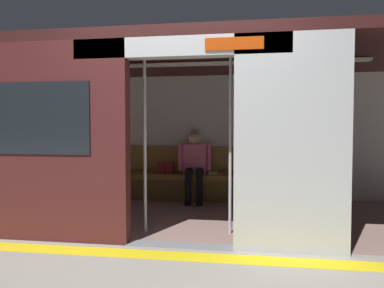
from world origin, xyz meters
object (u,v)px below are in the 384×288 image
object	(u,v)px
person_seated	(195,161)
grab_pole_door	(145,142)
handbag	(166,168)
train_car	(191,107)
grab_pole_far	(230,142)
book	(213,173)
bench_seat	(206,180)

from	to	relation	value
person_seated	grab_pole_door	bearing A→B (deg)	80.95
handbag	train_car	bearing A→B (deg)	118.49
grab_pole_far	handbag	bearing A→B (deg)	-58.05
grab_pole_door	book	bearing A→B (deg)	-106.53
bench_seat	train_car	bearing A→B (deg)	85.78
book	grab_pole_far	distance (m)	2.05
bench_seat	grab_pole_far	distance (m)	2.05
bench_seat	grab_pole_door	size ratio (longest dim) A/B	1.43
handbag	book	bearing A→B (deg)	-177.24
person_seated	handbag	bearing A→B (deg)	-9.88
person_seated	book	size ratio (longest dim) A/B	5.31
train_car	book	bearing A→B (deg)	-99.44
person_seated	handbag	distance (m)	0.53
train_car	book	size ratio (longest dim) A/B	29.09
bench_seat	grab_pole_far	size ratio (longest dim) A/B	1.43
person_seated	grab_pole_door	size ratio (longest dim) A/B	0.56
grab_pole_door	bench_seat	bearing A→B (deg)	-104.04
bench_seat	person_seated	bearing A→B (deg)	15.80
handbag	grab_pole_far	distance (m)	2.29
person_seated	bench_seat	bearing A→B (deg)	-164.20
bench_seat	grab_pole_far	bearing A→B (deg)	104.75
book	grab_pole_far	xyz separation A→B (m)	(-0.38, 1.93, 0.60)
person_seated	grab_pole_door	xyz separation A→B (m)	(0.30, 1.90, 0.39)
bench_seat	grab_pole_far	world-z (taller)	grab_pole_far
handbag	grab_pole_far	size ratio (longest dim) A/B	0.12
bench_seat	grab_pole_far	xyz separation A→B (m)	(-0.49, 1.85, 0.71)
train_car	person_seated	size ratio (longest dim) A/B	5.48
book	handbag	bearing A→B (deg)	4.24
handbag	grab_pole_door	bearing A→B (deg)	95.81
bench_seat	book	xyz separation A→B (m)	(-0.11, -0.07, 0.12)
person_seated	grab_pole_door	world-z (taller)	grab_pole_door
bench_seat	person_seated	world-z (taller)	person_seated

